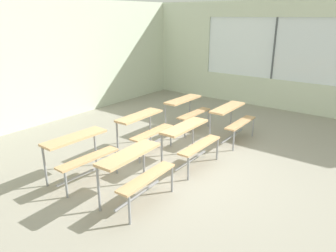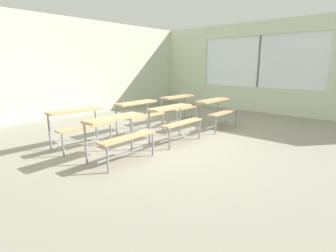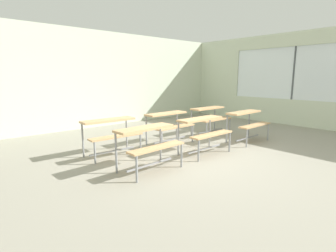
{
  "view_description": "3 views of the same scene",
  "coord_description": "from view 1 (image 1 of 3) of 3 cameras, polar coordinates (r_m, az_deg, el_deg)",
  "views": [
    {
      "loc": [
        -4.21,
        -2.71,
        2.62
      ],
      "look_at": [
        0.34,
        0.73,
        0.63
      ],
      "focal_mm": 34.38,
      "sensor_mm": 36.0,
      "label": 1
    },
    {
      "loc": [
        -3.8,
        -3.3,
        1.6
      ],
      "look_at": [
        -0.02,
        0.11,
        0.41
      ],
      "focal_mm": 28.0,
      "sensor_mm": 36.0,
      "label": 2
    },
    {
      "loc": [
        -3.8,
        -3.3,
        1.6
      ],
      "look_at": [
        -0.39,
        0.57,
        0.62
      ],
      "focal_mm": 28.0,
      "sensor_mm": 36.0,
      "label": 3
    }
  ],
  "objects": [
    {
      "name": "desk_bench_r0c0",
      "position": [
        4.66,
        -5.81,
        -7.04
      ],
      "size": [
        1.13,
        0.64,
        0.74
      ],
      "rotation": [
        0.0,
        0.0,
        0.05
      ],
      "color": "tan",
      "rests_on": "ground"
    },
    {
      "name": "ground",
      "position": [
        5.66,
        3.92,
        -8.7
      ],
      "size": [
        10.0,
        9.0,
        0.05
      ],
      "primitive_type": "cube",
      "color": "gray"
    },
    {
      "name": "wall_back",
      "position": [
        8.42,
        -22.73,
        10.1
      ],
      "size": [
        10.0,
        0.12,
        3.0
      ],
      "primitive_type": "cube",
      "color": "beige",
      "rests_on": "ground"
    },
    {
      "name": "desk_bench_r0c2",
      "position": [
        7.04,
        11.28,
        1.85
      ],
      "size": [
        1.11,
        0.61,
        0.74
      ],
      "rotation": [
        0.0,
        0.0,
        0.02
      ],
      "color": "tan",
      "rests_on": "ground"
    },
    {
      "name": "desk_bench_r1c0",
      "position": [
        5.43,
        -15.41,
        -3.78
      ],
      "size": [
        1.12,
        0.63,
        0.74
      ],
      "rotation": [
        0.0,
        0.0,
        -0.03
      ],
      "color": "tan",
      "rests_on": "ground"
    },
    {
      "name": "desk_bench_r0c1",
      "position": [
        5.75,
        3.9,
        -1.79
      ],
      "size": [
        1.11,
        0.6,
        0.74
      ],
      "rotation": [
        0.0,
        0.0,
        0.01
      ],
      "color": "tan",
      "rests_on": "ground"
    },
    {
      "name": "wall_right",
      "position": [
        9.63,
        21.77,
        10.87
      ],
      "size": [
        0.12,
        9.0,
        3.0
      ],
      "color": "beige",
      "rests_on": "ground"
    },
    {
      "name": "desk_bench_r1c1",
      "position": [
        6.36,
        -4.31,
        0.31
      ],
      "size": [
        1.11,
        0.61,
        0.74
      ],
      "rotation": [
        0.0,
        0.0,
        0.02
      ],
      "color": "tan",
      "rests_on": "ground"
    },
    {
      "name": "desk_bench_r1c2",
      "position": [
        7.58,
        3.36,
        3.43
      ],
      "size": [
        1.1,
        0.6,
        0.74
      ],
      "rotation": [
        0.0,
        0.0,
        -0.01
      ],
      "color": "tan",
      "rests_on": "ground"
    }
  ]
}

